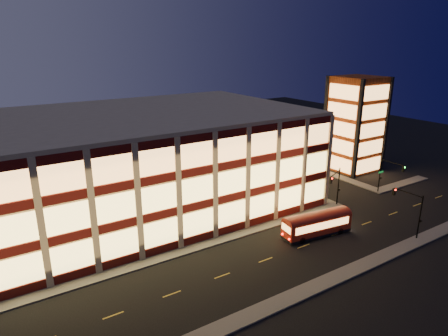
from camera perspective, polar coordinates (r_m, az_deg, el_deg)
ground at (r=50.00m, az=-2.10°, el=-11.33°), size 200.00×200.00×0.00m
sidewalk_office_south at (r=49.47m, az=-5.75°, el=-11.65°), size 54.00×2.00×0.15m
sidewalk_office_east at (r=74.96m, az=6.30°, el=-1.23°), size 2.00×30.00×0.15m
sidewalk_tower_south at (r=77.18m, az=23.86°, el=-2.13°), size 14.00×2.00×0.15m
sidewalk_tower_west at (r=82.08m, az=12.28°, el=0.15°), size 2.00×30.00×0.15m
sidewalk_near at (r=41.08m, az=7.80°, el=-18.54°), size 100.00×2.00×0.15m
office_building at (r=60.32m, az=-12.89°, el=0.87°), size 50.45×30.45×14.50m
stair_tower at (r=81.03m, az=18.22°, el=5.96°), size 8.60×8.60×18.00m
traffic_signal_far at (r=61.80m, az=15.69°, el=-2.00°), size 3.79×1.87×6.00m
traffic_signal_right at (r=69.91m, az=22.39°, el=-0.43°), size 1.20×4.37×6.00m
traffic_signal_near at (r=56.65m, az=25.07°, el=-4.87°), size 0.32×4.45×6.00m
trolley_bus at (r=53.50m, az=13.14°, el=-7.63°), size 9.71×3.60×3.21m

